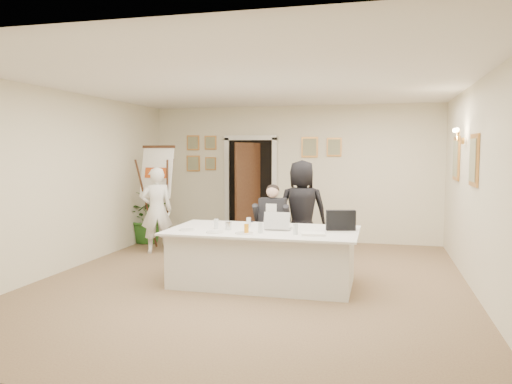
{
  "coord_description": "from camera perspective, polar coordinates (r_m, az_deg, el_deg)",
  "views": [
    {
      "loc": [
        1.76,
        -6.76,
        1.87
      ],
      "look_at": [
        -0.07,
        0.6,
        1.25
      ],
      "focal_mm": 35.0,
      "sensor_mm": 36.0,
      "label": 1
    }
  ],
  "objects": [
    {
      "name": "plate_near",
      "position": [
        6.64,
        -1.37,
        -4.73
      ],
      "size": [
        0.28,
        0.28,
        0.01
      ],
      "primitive_type": "cylinder",
      "rotation": [
        0.0,
        0.0,
        0.18
      ],
      "color": "white",
      "rests_on": "conference_table"
    },
    {
      "name": "standing_woman",
      "position": [
        8.42,
        5.26,
        -2.2
      ],
      "size": [
        0.94,
        0.71,
        1.72
      ],
      "primitive_type": "imported",
      "rotation": [
        0.0,
        0.0,
        3.35
      ],
      "color": "black",
      "rests_on": "floor"
    },
    {
      "name": "seated_man",
      "position": [
        8.05,
        1.85,
        -3.83
      ],
      "size": [
        0.63,
        0.66,
        1.35
      ],
      "primitive_type": null,
      "rotation": [
        0.0,
        0.0,
        0.08
      ],
      "color": "black",
      "rests_on": "floor"
    },
    {
      "name": "conference_table",
      "position": [
        7.07,
        0.81,
        -7.36
      ],
      "size": [
        2.64,
        1.41,
        0.78
      ],
      "color": "silver",
      "rests_on": "floor"
    },
    {
      "name": "glass_d",
      "position": [
        7.21,
        -0.85,
        -3.47
      ],
      "size": [
        0.08,
        0.08,
        0.14
      ],
      "primitive_type": "cylinder",
      "rotation": [
        0.0,
        0.0,
        -0.26
      ],
      "color": "silver",
      "rests_on": "conference_table"
    },
    {
      "name": "pictures_right_wall",
      "position": [
        8.06,
        22.64,
        3.49
      ],
      "size": [
        0.06,
        2.2,
        0.8
      ],
      "primitive_type": null,
      "color": "#CC8B45",
      "rests_on": "wall_right"
    },
    {
      "name": "doorway",
      "position": [
        10.46,
        -0.71,
        0.17
      ],
      "size": [
        1.14,
        0.86,
        2.2
      ],
      "color": "black",
      "rests_on": "floor"
    },
    {
      "name": "flip_chart",
      "position": [
        9.7,
        -10.87,
        -1.16
      ],
      "size": [
        0.69,
        0.48,
        1.93
      ],
      "color": "black",
      "rests_on": "floor"
    },
    {
      "name": "glass_c",
      "position": [
        6.59,
        4.54,
        -4.25
      ],
      "size": [
        0.07,
        0.07,
        0.14
      ],
      "primitive_type": "cylinder",
      "rotation": [
        0.0,
        0.0,
        -0.14
      ],
      "color": "silver",
      "rests_on": "conference_table"
    },
    {
      "name": "wall_back",
      "position": [
        10.42,
        4.24,
        2.11
      ],
      "size": [
        6.0,
        0.1,
        2.8
      ],
      "primitive_type": "cube",
      "color": "#EEE7C9",
      "rests_on": "floor"
    },
    {
      "name": "glass_a",
      "position": [
        7.07,
        -4.57,
        -3.65
      ],
      "size": [
        0.07,
        0.07,
        0.14
      ],
      "primitive_type": "cylinder",
      "rotation": [
        0.0,
        0.0,
        0.12
      ],
      "color": "silver",
      "rests_on": "conference_table"
    },
    {
      "name": "floor",
      "position": [
        7.24,
        -0.62,
        -10.27
      ],
      "size": [
        7.0,
        7.0,
        0.0
      ],
      "primitive_type": "plane",
      "color": "brown",
      "rests_on": "ground"
    },
    {
      "name": "wall_sconce",
      "position": [
        8.05,
        22.22,
        5.99
      ],
      "size": [
        0.2,
        0.3,
        0.24
      ],
      "primitive_type": null,
      "color": "#C48A3E",
      "rests_on": "wall_right"
    },
    {
      "name": "laptop",
      "position": [
        7.0,
        2.6,
        -3.15
      ],
      "size": [
        0.37,
        0.39,
        0.28
      ],
      "primitive_type": null,
      "rotation": [
        0.0,
        0.0,
        0.04
      ],
      "color": "#B7BABC",
      "rests_on": "conference_table"
    },
    {
      "name": "pictures_back_wall",
      "position": [
        10.55,
        -0.08,
        4.59
      ],
      "size": [
        3.4,
        0.06,
        0.8
      ],
      "primitive_type": null,
      "color": "#CC8B45",
      "rests_on": "wall_back"
    },
    {
      "name": "standing_man",
      "position": [
        9.32,
        -11.3,
        -2.06
      ],
      "size": [
        0.68,
        0.6,
        1.58
      ],
      "primitive_type": "imported",
      "rotation": [
        0.0,
        0.0,
        3.64
      ],
      "color": "white",
      "rests_on": "floor"
    },
    {
      "name": "wall_front",
      "position": [
        3.74,
        -14.31,
        -2.66
      ],
      "size": [
        6.0,
        0.1,
        2.8
      ],
      "primitive_type": "cube",
      "color": "#EEE7C9",
      "rests_on": "floor"
    },
    {
      "name": "wall_right",
      "position": [
        6.89,
        24.28,
        0.38
      ],
      "size": [
        0.1,
        7.0,
        2.8
      ],
      "primitive_type": "cube",
      "color": "#EEE7C9",
      "rests_on": "floor"
    },
    {
      "name": "laptop_bag",
      "position": [
        7.0,
        9.66,
        -3.21
      ],
      "size": [
        0.41,
        0.21,
        0.28
      ],
      "primitive_type": "cube",
      "rotation": [
        0.0,
        0.0,
        0.26
      ],
      "color": "black",
      "rests_on": "conference_table"
    },
    {
      "name": "potted_palm",
      "position": [
        10.41,
        -12.15,
        -2.79
      ],
      "size": [
        1.0,
        0.88,
        1.06
      ],
      "primitive_type": "imported",
      "rotation": [
        0.0,
        0.0,
        0.06
      ],
      "color": "#285E1F",
      "rests_on": "floor"
    },
    {
      "name": "plate_mid",
      "position": [
        6.75,
        -4.74,
        -4.59
      ],
      "size": [
        0.24,
        0.24,
        0.01
      ],
      "primitive_type": "cylinder",
      "rotation": [
        0.0,
        0.0,
        -0.0
      ],
      "color": "white",
      "rests_on": "conference_table"
    },
    {
      "name": "paper_stack",
      "position": [
        6.58,
        6.53,
        -4.77
      ],
      "size": [
        0.34,
        0.26,
        0.03
      ],
      "primitive_type": "cube",
      "rotation": [
        0.0,
        0.0,
        0.16
      ],
      "color": "white",
      "rests_on": "conference_table"
    },
    {
      "name": "glass_b",
      "position": [
        6.68,
        0.51,
        -4.12
      ],
      "size": [
        0.07,
        0.07,
        0.14
      ],
      "primitive_type": "cylinder",
      "rotation": [
        0.0,
        0.0,
        -0.12
      ],
      "color": "silver",
      "rests_on": "conference_table"
    },
    {
      "name": "oj_glass",
      "position": [
        6.62,
        -1.1,
        -4.24
      ],
      "size": [
        0.07,
        0.07,
        0.13
      ],
      "primitive_type": "cylinder",
      "rotation": [
        0.0,
        0.0,
        -0.2
      ],
      "color": "orange",
      "rests_on": "conference_table"
    },
    {
      "name": "wall_left",
      "position": [
        8.29,
        -21.14,
        1.13
      ],
      "size": [
        0.1,
        7.0,
        2.8
      ],
      "primitive_type": "cube",
      "color": "#EEE7C9",
      "rests_on": "floor"
    },
    {
      "name": "steel_jug",
      "position": [
        6.96,
        -3.18,
        -3.9
      ],
      "size": [
        0.09,
        0.09,
        0.11
      ],
      "primitive_type": "cylinder",
      "rotation": [
        0.0,
        0.0,
        0.04
      ],
      "color": "silver",
      "rests_on": "conference_table"
    },
    {
      "name": "ceiling",
      "position": [
        7.05,
        -0.64,
        12.28
      ],
      "size": [
        6.0,
        7.0,
        0.02
      ],
      "primitive_type": "cube",
      "color": "white",
      "rests_on": "wall_back"
    },
    {
      "name": "plate_left",
      "position": [
        6.98,
        -7.92,
        -4.31
      ],
      "size": [
        0.24,
        0.24,
        0.01
      ],
      "primitive_type": "cylinder",
      "rotation": [
        0.0,
        0.0,
        0.13
      ],
      "color": "white",
      "rests_on": "conference_table"
    }
  ]
}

